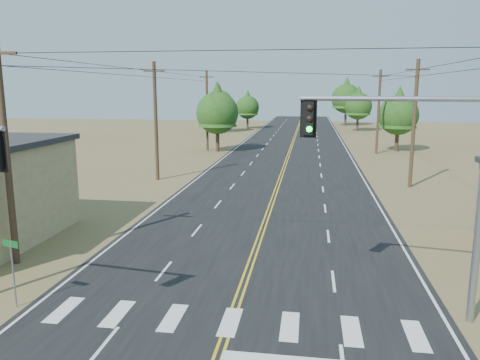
# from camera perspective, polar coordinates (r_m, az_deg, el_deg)

# --- Properties ---
(road) EXTENTS (15.00, 200.00, 0.02)m
(road) POSITION_cam_1_polar(r_m,az_deg,el_deg) (37.23, 4.53, -0.98)
(road) COLOR black
(road) RESTS_ON ground
(utility_pole_left_near) EXTENTS (1.80, 0.30, 10.00)m
(utility_pole_left_near) POSITION_cam_1_polar(r_m,az_deg,el_deg) (22.62, -26.62, 3.22)
(utility_pole_left_near) COLOR #4C3826
(utility_pole_left_near) RESTS_ON ground
(utility_pole_left_mid) EXTENTS (1.80, 0.30, 10.00)m
(utility_pole_left_mid) POSITION_cam_1_polar(r_m,az_deg,el_deg) (40.56, -10.23, 7.16)
(utility_pole_left_mid) COLOR #4C3826
(utility_pole_left_mid) RESTS_ON ground
(utility_pole_left_far) EXTENTS (1.80, 0.30, 10.00)m
(utility_pole_left_far) POSITION_cam_1_polar(r_m,az_deg,el_deg) (59.82, -4.04, 8.50)
(utility_pole_left_far) COLOR #4C3826
(utility_pole_left_far) RESTS_ON ground
(utility_pole_right_mid) EXTENTS (1.80, 0.30, 10.00)m
(utility_pole_right_mid) POSITION_cam_1_polar(r_m,az_deg,el_deg) (39.25, 20.45, 6.52)
(utility_pole_right_mid) COLOR #4C3826
(utility_pole_right_mid) RESTS_ON ground
(utility_pole_right_far) EXTENTS (1.80, 0.30, 10.00)m
(utility_pole_right_far) POSITION_cam_1_polar(r_m,az_deg,el_deg) (58.94, 16.52, 8.04)
(utility_pole_right_far) COLOR #4C3826
(utility_pole_right_far) RESTS_ON ground
(signal_mast_right) EXTENTS (6.03, 1.20, 7.63)m
(signal_mast_right) POSITION_cam_1_polar(r_m,az_deg,el_deg) (16.52, 21.76, 1.21)
(signal_mast_right) COLOR gray
(signal_mast_right) RESTS_ON ground
(street_sign) EXTENTS (0.72, 0.23, 2.51)m
(street_sign) POSITION_cam_1_polar(r_m,az_deg,el_deg) (18.67, -26.00, -9.05)
(street_sign) COLOR gray
(street_sign) RESTS_ON ground
(tree_left_near) EXTENTS (5.24, 5.24, 8.73)m
(tree_left_near) POSITION_cam_1_polar(r_m,az_deg,el_deg) (58.66, -2.78, 8.68)
(tree_left_near) COLOR #3F2D1E
(tree_left_near) RESTS_ON ground
(tree_left_mid) EXTENTS (5.34, 5.34, 8.91)m
(tree_left_mid) POSITION_cam_1_polar(r_m,az_deg,el_deg) (85.55, -2.60, 9.50)
(tree_left_mid) COLOR #3F2D1E
(tree_left_mid) RESTS_ON ground
(tree_left_far) EXTENTS (4.56, 4.56, 7.60)m
(tree_left_far) POSITION_cam_1_polar(r_m,az_deg,el_deg) (93.21, 0.93, 9.14)
(tree_left_far) COLOR #3F2D1E
(tree_left_far) RESTS_ON ground
(tree_right_near) EXTENTS (4.92, 4.92, 8.20)m
(tree_right_near) POSITION_cam_1_polar(r_m,az_deg,el_deg) (62.09, 18.78, 7.95)
(tree_right_near) COLOR #3F2D1E
(tree_right_near) RESTS_ON ground
(tree_right_mid) EXTENTS (5.02, 5.02, 8.37)m
(tree_right_mid) POSITION_cam_1_polar(r_m,az_deg,el_deg) (90.63, 14.24, 9.05)
(tree_right_mid) COLOR #3F2D1E
(tree_right_mid) RESTS_ON ground
(tree_right_far) EXTENTS (6.21, 6.21, 10.36)m
(tree_right_far) POSITION_cam_1_polar(r_m,az_deg,el_deg) (103.69, 12.84, 9.99)
(tree_right_far) COLOR #3F2D1E
(tree_right_far) RESTS_ON ground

